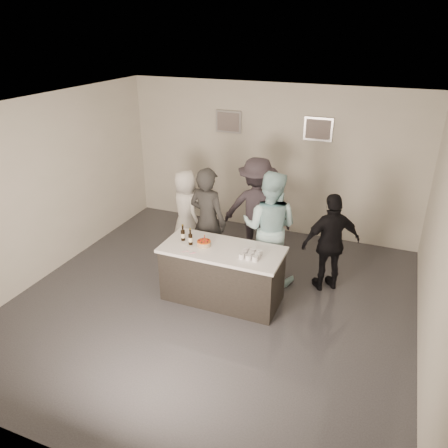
# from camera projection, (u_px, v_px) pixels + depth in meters

# --- Properties ---
(floor) EXTENTS (6.00, 6.00, 0.00)m
(floor) POSITION_uv_depth(u_px,v_px,m) (212.00, 303.00, 6.86)
(floor) COLOR #3D3D42
(floor) RESTS_ON ground
(ceiling) EXTENTS (6.00, 6.00, 0.00)m
(ceiling) POSITION_uv_depth(u_px,v_px,m) (209.00, 109.00, 5.61)
(ceiling) COLOR white
(wall_back) EXTENTS (6.00, 0.04, 3.00)m
(wall_back) POSITION_uv_depth(u_px,v_px,m) (271.00, 160.00, 8.76)
(wall_back) COLOR silver
(wall_back) RESTS_ON ground
(wall_front) EXTENTS (6.00, 0.04, 3.00)m
(wall_front) POSITION_uv_depth(u_px,v_px,m) (70.00, 346.00, 3.71)
(wall_front) COLOR silver
(wall_front) RESTS_ON ground
(wall_left) EXTENTS (0.04, 6.00, 3.00)m
(wall_left) POSITION_uv_depth(u_px,v_px,m) (46.00, 188.00, 7.26)
(wall_left) COLOR silver
(wall_left) RESTS_ON ground
(wall_right) EXTENTS (0.04, 6.00, 3.00)m
(wall_right) POSITION_uv_depth(u_px,v_px,m) (441.00, 253.00, 5.21)
(wall_right) COLOR silver
(wall_right) RESTS_ON ground
(picture_left) EXTENTS (0.54, 0.04, 0.44)m
(picture_left) POSITION_uv_depth(u_px,v_px,m) (229.00, 122.00, 8.75)
(picture_left) COLOR #B2B2B7
(picture_left) RESTS_ON wall_back
(picture_right) EXTENTS (0.54, 0.04, 0.44)m
(picture_right) POSITION_uv_depth(u_px,v_px,m) (318.00, 129.00, 8.13)
(picture_right) COLOR #B2B2B7
(picture_right) RESTS_ON wall_back
(bar_counter) EXTENTS (1.86, 0.86, 0.90)m
(bar_counter) POSITION_uv_depth(u_px,v_px,m) (222.00, 274.00, 6.79)
(bar_counter) COLOR white
(bar_counter) RESTS_ON ground
(cake) EXTENTS (0.21, 0.21, 0.07)m
(cake) POSITION_uv_depth(u_px,v_px,m) (204.00, 243.00, 6.67)
(cake) COLOR #DE5917
(cake) RESTS_ON bar_counter
(beer_bottle_a) EXTENTS (0.07, 0.07, 0.26)m
(beer_bottle_a) POSITION_uv_depth(u_px,v_px,m) (183.00, 233.00, 6.79)
(beer_bottle_a) COLOR black
(beer_bottle_a) RESTS_ON bar_counter
(beer_bottle_b) EXTENTS (0.07, 0.07, 0.26)m
(beer_bottle_b) POSITION_uv_depth(u_px,v_px,m) (190.00, 237.00, 6.66)
(beer_bottle_b) COLOR black
(beer_bottle_b) RESTS_ON bar_counter
(tumbler_cluster) EXTENTS (0.30, 0.30, 0.08)m
(tumbler_cluster) POSITION_uv_depth(u_px,v_px,m) (251.00, 254.00, 6.35)
(tumbler_cluster) COLOR gold
(tumbler_cluster) RESTS_ON bar_counter
(candles) EXTENTS (0.24, 0.08, 0.01)m
(candles) POSITION_uv_depth(u_px,v_px,m) (191.00, 253.00, 6.46)
(candles) COLOR pink
(candles) RESTS_ON bar_counter
(person_main_black) EXTENTS (0.76, 0.57, 1.90)m
(person_main_black) POSITION_uv_depth(u_px,v_px,m) (208.00, 222.00, 7.37)
(person_main_black) COLOR #262626
(person_main_black) RESTS_ON ground
(person_main_blue) EXTENTS (0.95, 0.75, 1.93)m
(person_main_blue) POSITION_uv_depth(u_px,v_px,m) (270.00, 228.00, 7.12)
(person_main_blue) COLOR #B4E5EB
(person_main_blue) RESTS_ON ground
(person_guest_left) EXTENTS (0.90, 0.84, 1.55)m
(person_guest_left) POSITION_uv_depth(u_px,v_px,m) (186.00, 210.00, 8.29)
(person_guest_left) COLOR white
(person_guest_left) RESTS_ON ground
(person_guest_right) EXTENTS (1.03, 0.87, 1.65)m
(person_guest_right) POSITION_uv_depth(u_px,v_px,m) (331.00, 243.00, 6.93)
(person_guest_right) COLOR black
(person_guest_right) RESTS_ON ground
(person_guest_back) EXTENTS (1.28, 0.80, 1.89)m
(person_guest_back) POSITION_uv_depth(u_px,v_px,m) (257.00, 209.00, 7.89)
(person_guest_back) COLOR #322B33
(person_guest_back) RESTS_ON ground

